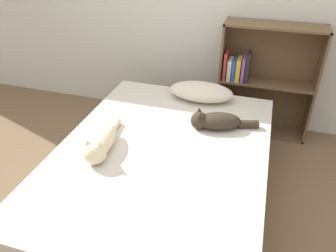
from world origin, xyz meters
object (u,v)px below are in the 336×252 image
object	(u,v)px
pillow	(201,92)
cat_light	(101,144)
bookshelf	(263,78)
bed	(162,178)
cat_dark	(216,121)

from	to	relation	value
pillow	cat_light	bearing A→B (deg)	-116.83
cat_light	bookshelf	world-z (taller)	bookshelf
bed	cat_light	size ratio (longest dim) A/B	3.55
bookshelf	cat_dark	bearing A→B (deg)	-107.87
cat_dark	pillow	bearing A→B (deg)	-81.54
cat_dark	bookshelf	distance (m)	0.93
cat_light	bookshelf	distance (m)	1.70
cat_light	cat_dark	bearing A→B (deg)	120.41
bed	cat_light	distance (m)	0.51
pillow	bookshelf	distance (m)	0.68
bookshelf	cat_light	bearing A→B (deg)	-124.24
cat_light	cat_dark	distance (m)	0.84
bed	cat_dark	world-z (taller)	cat_dark
bookshelf	pillow	bearing A→B (deg)	-135.71
bed	pillow	size ratio (longest dim) A/B	3.58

